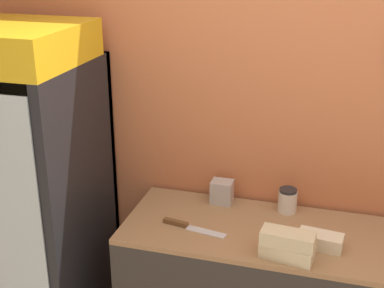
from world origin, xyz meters
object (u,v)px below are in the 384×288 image
object	(u,v)px
sandwich_stack_middle	(288,239)
sandwich_flat_left	(320,240)
beverage_cooler	(29,182)
sandwich_stack_bottom	(287,252)
chefs_knife	(185,226)
napkin_dispenser	(222,192)
condiment_jar	(288,200)

from	to	relation	value
sandwich_stack_middle	sandwich_flat_left	world-z (taller)	sandwich_stack_middle
beverage_cooler	sandwich_stack_bottom	xyz separation A→B (m)	(1.37, -0.20, -0.06)
chefs_knife	beverage_cooler	bearing A→B (deg)	175.71
sandwich_stack_middle	beverage_cooler	bearing A→B (deg)	171.76
sandwich_stack_middle	napkin_dispenser	bearing A→B (deg)	131.94
beverage_cooler	sandwich_stack_bottom	size ratio (longest dim) A/B	7.65
sandwich_flat_left	napkin_dispenser	xyz separation A→B (m)	(-0.52, 0.30, 0.03)
beverage_cooler	sandwich_stack_middle	distance (m)	1.38
napkin_dispenser	beverage_cooler	bearing A→B (deg)	-166.87
beverage_cooler	chefs_knife	xyz separation A→B (m)	(0.88, -0.07, -0.08)
sandwich_stack_bottom	chefs_knife	bearing A→B (deg)	164.95
sandwich_stack_bottom	sandwich_stack_middle	size ratio (longest dim) A/B	1.02
beverage_cooler	napkin_dispenser	xyz separation A→B (m)	(0.98, 0.23, -0.03)
sandwich_flat_left	sandwich_stack_middle	bearing A→B (deg)	-134.95
napkin_dispenser	condiment_jar	bearing A→B (deg)	-0.42
beverage_cooler	sandwich_stack_middle	world-z (taller)	beverage_cooler
beverage_cooler	napkin_dispenser	size ratio (longest dim) A/B	15.26
chefs_knife	sandwich_stack_middle	bearing A→B (deg)	-15.05
sandwich_stack_middle	chefs_knife	world-z (taller)	sandwich_stack_middle
beverage_cooler	napkin_dispenser	distance (m)	1.01
sandwich_stack_bottom	sandwich_flat_left	xyz separation A→B (m)	(0.13, 0.13, 0.00)
sandwich_stack_middle	sandwich_flat_left	size ratio (longest dim) A/B	1.14
sandwich_stack_bottom	napkin_dispenser	world-z (taller)	napkin_dispenser
sandwich_stack_bottom	sandwich_stack_middle	distance (m)	0.06
sandwich_stack_bottom	condiment_jar	distance (m)	0.43
beverage_cooler	chefs_knife	bearing A→B (deg)	-4.29
napkin_dispenser	sandwich_flat_left	bearing A→B (deg)	-29.79
condiment_jar	chefs_knife	bearing A→B (deg)	-146.61
sandwich_stack_bottom	condiment_jar	world-z (taller)	condiment_jar
sandwich_flat_left	condiment_jar	world-z (taller)	condiment_jar
beverage_cooler	condiment_jar	world-z (taller)	beverage_cooler
sandwich_stack_bottom	sandwich_stack_middle	world-z (taller)	sandwich_stack_middle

